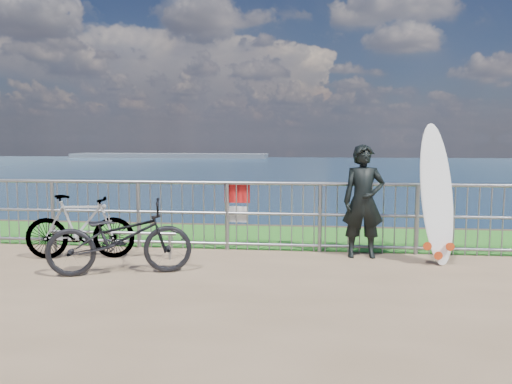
# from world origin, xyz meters

# --- Properties ---
(grass_strip) EXTENTS (120.00, 120.00, 0.00)m
(grass_strip) POSITION_xyz_m (0.00, 2.70, 0.01)
(grass_strip) COLOR #257821
(grass_strip) RESTS_ON ground
(seascape) EXTENTS (260.00, 260.00, 5.00)m
(seascape) POSITION_xyz_m (-43.75, 147.49, -4.03)
(seascape) COLOR brown
(seascape) RESTS_ON ground
(railing) EXTENTS (10.06, 0.10, 1.13)m
(railing) POSITION_xyz_m (0.01, 1.60, 0.58)
(railing) COLOR gray
(railing) RESTS_ON ground
(surfer) EXTENTS (0.65, 0.44, 1.72)m
(surfer) POSITION_xyz_m (1.65, 1.33, 0.86)
(surfer) COLOR black
(surfer) RESTS_ON ground
(surfboard) EXTENTS (0.68, 0.65, 2.05)m
(surfboard) POSITION_xyz_m (2.67, 1.07, 0.95)
(surfboard) COLOR white
(surfboard) RESTS_ON ground
(bicycle_near) EXTENTS (2.01, 1.18, 1.00)m
(bicycle_near) POSITION_xyz_m (-1.68, -0.03, 0.50)
(bicycle_near) COLOR black
(bicycle_near) RESTS_ON ground
(bicycle_far) EXTENTS (1.68, 0.73, 0.98)m
(bicycle_far) POSITION_xyz_m (-2.61, 0.75, 0.49)
(bicycle_far) COLOR black
(bicycle_far) RESTS_ON ground
(bike_rack) EXTENTS (2.01, 0.05, 0.42)m
(bike_rack) POSITION_xyz_m (-2.16, 0.84, 0.35)
(bike_rack) COLOR gray
(bike_rack) RESTS_ON ground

